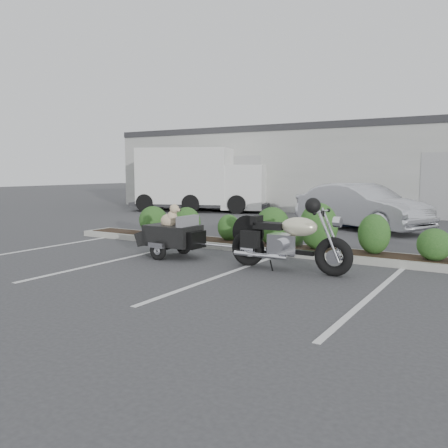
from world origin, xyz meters
The scene contains 8 objects.
ground centered at (0.00, 0.00, 0.00)m, with size 90.00×90.00×0.00m, color #38383A.
planter_kerb centered at (1.00, 2.20, 0.07)m, with size 12.00×1.00×0.15m, color #9E9E93.
building centered at (0.00, 17.00, 2.00)m, with size 26.00×10.00×4.00m, color #9EA099.
motorcycle centered at (2.06, 0.38, 0.57)m, with size 2.50×0.84×1.44m.
pet_trailer centered at (-0.73, 0.40, 0.50)m, with size 1.98×1.10×1.19m.
sedan centered at (1.47, 7.43, 0.75)m, with size 1.58×4.53×1.49m, color silver.
dumpster centered at (0.99, 8.68, 0.57)m, with size 1.93×1.53×1.13m.
delivery_truck centered at (-6.94, 10.54, 1.41)m, with size 6.71×4.03×2.93m.
Camera 1 is at (5.68, -7.84, 1.91)m, focal length 38.00 mm.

